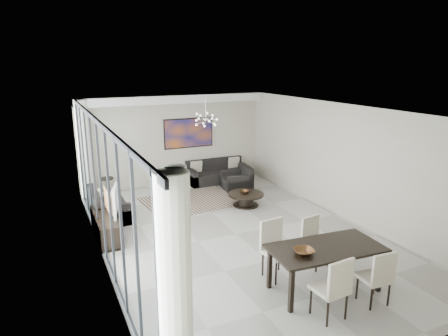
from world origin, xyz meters
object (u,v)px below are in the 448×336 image
tv_console (106,226)px  television (111,201)px  dining_table (326,251)px  coffee_table (246,199)px  sofa_main (217,174)px

tv_console → television: television is taller
tv_console → dining_table: size_ratio=0.83×
coffee_table → sofa_main: (0.23, 2.46, 0.05)m
dining_table → television: bearing=126.8°
sofa_main → dining_table: size_ratio=0.99×
tv_console → television: (0.16, 0.07, 0.56)m
dining_table → sofa_main: bearing=81.7°
television → dining_table: 4.92m
sofa_main → tv_console: bearing=-144.3°
television → sofa_main: bearing=-40.2°
sofa_main → tv_console: (-4.10, -2.94, 0.02)m
tv_console → dining_table: (3.11, -3.87, 0.47)m
television → dining_table: (2.95, -3.94, -0.09)m
television → coffee_table: bearing=-69.9°
sofa_main → tv_console: sofa_main is taller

